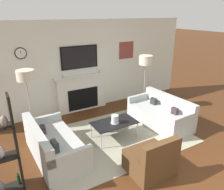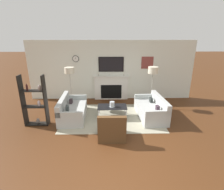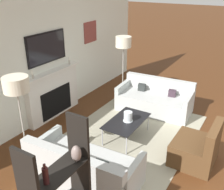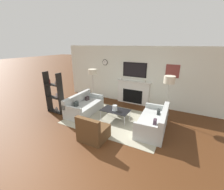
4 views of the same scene
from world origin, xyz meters
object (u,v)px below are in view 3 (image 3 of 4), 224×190
object	(u,v)px
armchair	(197,149)
floor_lamp_right	(123,43)
coffee_table	(127,122)
floor_lamp_left	(16,86)
couch_right	(155,100)
couch_left	(83,169)
hurricane_candle	(128,117)

from	to	relation	value
armchair	floor_lamp_right	distance (m)	3.23
coffee_table	floor_lamp_left	world-z (taller)	floor_lamp_left
coffee_table	floor_lamp_right	distance (m)	2.26
couch_right	floor_lamp_right	xyz separation A→B (m)	(0.21, 1.02, 1.26)
couch_left	couch_right	world-z (taller)	same
floor_lamp_left	floor_lamp_right	world-z (taller)	floor_lamp_right
armchair	floor_lamp_right	world-z (taller)	floor_lamp_right
floor_lamp_left	floor_lamp_right	size ratio (longest dim) A/B	0.99
couch_left	floor_lamp_right	size ratio (longest dim) A/B	1.05
couch_left	couch_right	bearing A→B (deg)	0.11
couch_left	couch_right	size ratio (longest dim) A/B	1.00
armchair	floor_lamp_left	bearing A→B (deg)	124.13
couch_left	hurricane_candle	xyz separation A→B (m)	(1.48, -0.01, 0.24)
couch_left	hurricane_candle	distance (m)	1.50
coffee_table	hurricane_candle	distance (m)	0.12
couch_left	couch_right	xyz separation A→B (m)	(2.94, 0.01, 0.01)
coffee_table	hurricane_candle	xyz separation A→B (m)	(-0.00, -0.03, 0.11)
floor_lamp_left	couch_left	bearing A→B (deg)	-78.63
armchair	hurricane_candle	size ratio (longest dim) A/B	4.06
floor_lamp_right	coffee_table	bearing A→B (deg)	-148.71
couch_left	hurricane_candle	world-z (taller)	couch_left
couch_right	hurricane_candle	size ratio (longest dim) A/B	8.99
couch_right	floor_lamp_left	distance (m)	3.54
couch_left	floor_lamp_left	world-z (taller)	floor_lamp_left
armchair	coffee_table	xyz separation A→B (m)	(0.04, 1.42, 0.12)
coffee_table	floor_lamp_right	size ratio (longest dim) A/B	0.63
couch_right	armchair	bearing A→B (deg)	-136.64
couch_right	hurricane_candle	bearing A→B (deg)	-179.22
coffee_table	couch_left	bearing A→B (deg)	-179.38
coffee_table	floor_lamp_right	bearing A→B (deg)	31.29
couch_left	armchair	bearing A→B (deg)	-44.25
armchair	floor_lamp_left	distance (m)	3.20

